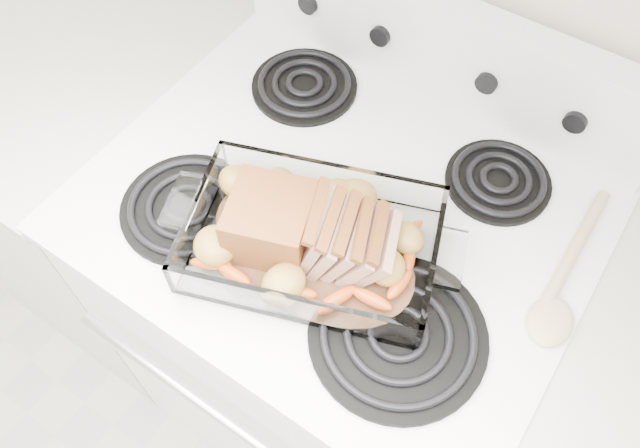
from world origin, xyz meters
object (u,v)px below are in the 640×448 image
Objects in this scene: pork_roast at (299,224)px; counter_left at (120,184)px; electric_range at (338,315)px; baking_dish at (312,244)px.

counter_left is at bearing 164.93° from pork_roast.
electric_range is 1.20× the size of counter_left.
pork_roast is (0.66, -0.12, 0.53)m from counter_left.
electric_range is 0.50m from baking_dish.
baking_dish is at bearing -5.04° from pork_roast.
pork_roast is (-0.01, -0.12, 0.52)m from electric_range.
electric_range reaches higher than baking_dish.
baking_dish is (0.68, -0.12, 0.50)m from counter_left.
pork_roast reaches higher than baking_dish.
counter_left is 2.62× the size of baking_dish.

